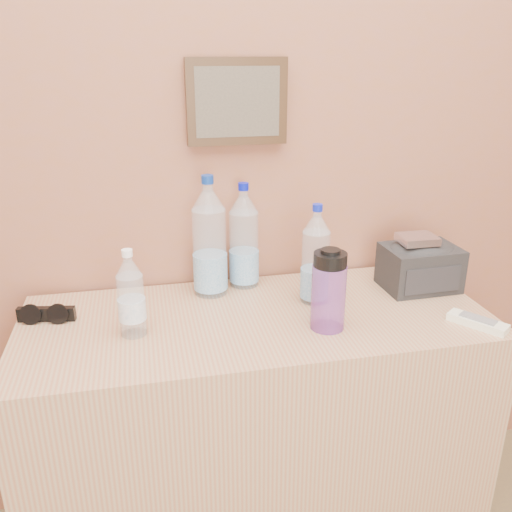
% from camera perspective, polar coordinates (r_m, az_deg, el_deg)
% --- Properties ---
extents(picture_frame, '(0.30, 0.03, 0.25)m').
position_cam_1_polar(picture_frame, '(1.66, -2.02, 15.92)').
color(picture_frame, '#382311').
rests_on(picture_frame, room_shell).
extents(dresser, '(1.33, 0.55, 0.83)m').
position_cam_1_polar(dresser, '(1.79, 0.05, -18.26)').
color(dresser, tan).
rests_on(dresser, ground).
extents(pet_large_b, '(0.10, 0.10, 0.37)m').
position_cam_1_polar(pet_large_b, '(1.64, -4.92, 1.38)').
color(pet_large_b, '#CEE5FE').
rests_on(pet_large_b, dresser).
extents(pet_large_c, '(0.09, 0.09, 0.33)m').
position_cam_1_polar(pet_large_c, '(1.71, -1.28, 1.58)').
color(pet_large_c, '#CBE8FF').
rests_on(pet_large_c, dresser).
extents(pet_large_d, '(0.08, 0.08, 0.30)m').
position_cam_1_polar(pet_large_d, '(1.61, 6.27, -0.36)').
color(pet_large_d, silver).
rests_on(pet_large_d, dresser).
extents(pet_small, '(0.07, 0.07, 0.24)m').
position_cam_1_polar(pet_small, '(1.45, -13.01, -4.32)').
color(pet_small, white).
rests_on(pet_small, dresser).
extents(nalgene_bottle, '(0.09, 0.09, 0.23)m').
position_cam_1_polar(nalgene_bottle, '(1.46, 7.66, -3.56)').
color(nalgene_bottle, purple).
rests_on(nalgene_bottle, dresser).
extents(sunglasses, '(0.17, 0.09, 0.04)m').
position_cam_1_polar(sunglasses, '(1.63, -21.19, -5.72)').
color(sunglasses, black).
rests_on(sunglasses, dresser).
extents(ac_remote, '(0.13, 0.16, 0.02)m').
position_cam_1_polar(ac_remote, '(1.62, 22.29, -6.48)').
color(ac_remote, silver).
rests_on(ac_remote, dresser).
extents(toiletry_bag, '(0.23, 0.17, 0.15)m').
position_cam_1_polar(toiletry_bag, '(1.78, 16.88, -0.89)').
color(toiletry_bag, black).
rests_on(toiletry_bag, dresser).
extents(foil_packet, '(0.11, 0.10, 0.02)m').
position_cam_1_polar(foil_packet, '(1.74, 16.62, 1.72)').
color(foil_packet, silver).
rests_on(foil_packet, toiletry_bag).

